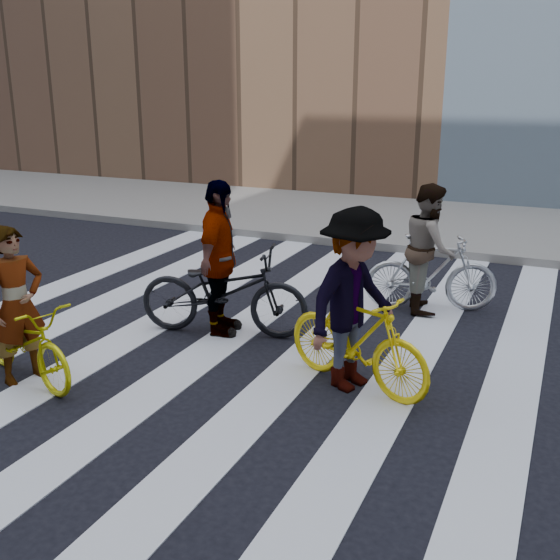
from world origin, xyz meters
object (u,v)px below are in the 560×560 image
Objects in this scene: bike_yellow_left at (25,341)px; bike_dark_rear at (224,291)px; rider_rear at (219,259)px; bike_silver_mid at (431,273)px; rider_right at (353,300)px; bike_yellow_right at (357,339)px; rider_mid at (429,248)px; rider_left at (17,305)px.

bike_yellow_left is 0.80× the size of bike_dark_rear.
bike_silver_mid is at bearing -61.55° from rider_rear.
rider_right reaches higher than bike_silver_mid.
rider_rear is at bearing 89.56° from bike_yellow_right.
rider_mid is (3.31, 3.93, 0.43)m from bike_yellow_left.
bike_yellow_left is at bearing -72.98° from rider_left.
rider_left reaches higher than bike_yellow_right.
bike_yellow_right reaches higher than bike_yellow_left.
rider_mid reaches higher than bike_yellow_left.
bike_yellow_right is 0.91× the size of rider_rear.
rider_rear is (1.19, 2.00, 0.51)m from bike_yellow_left.
bike_silver_mid is 0.92× the size of rider_rear.
bike_dark_rear is at bearing -15.77° from rider_left.
bike_silver_mid is at bearing -23.58° from bike_yellow_left.
bike_yellow_right is 2.08m from bike_dark_rear.
rider_left reaches higher than bike_silver_mid.
bike_yellow_right is at bearing -123.79° from rider_rear.
rider_rear is at bearing -14.74° from rider_left.
bike_yellow_left is 0.88× the size of rider_rear.
rider_left is 0.88× the size of rider_right.
bike_yellow_left is at bearing 136.22° from rider_rear.
rider_rear is at bearing -13.69° from bike_yellow_left.
rider_mid is at bearing -23.16° from bike_yellow_left.
rider_right is at bearing 110.28° from bike_yellow_right.
rider_right is at bearing -124.79° from bike_dark_rear.
rider_mid reaches higher than rider_left.
rider_rear is at bearing 89.08° from rider_right.
bike_silver_mid is 2.87m from bike_dark_rear.
rider_rear reaches higher than rider_left.
bike_dark_rear is 1.28× the size of rider_left.
bike_silver_mid is at bearing -24.00° from rider_left.
bike_yellow_left is 0.97× the size of bike_yellow_right.
rider_rear reaches higher than bike_yellow_right.
bike_silver_mid is at bearing 16.18° from bike_yellow_right.
bike_silver_mid is (3.36, 3.93, 0.09)m from bike_yellow_left.
rider_left is (-3.22, -1.24, 0.30)m from bike_yellow_right.
rider_left is at bearing 135.17° from rider_rear.
rider_rear is (-1.99, 0.75, 0.43)m from bike_yellow_right.
rider_left is 5.17m from rider_mid.
bike_dark_rear is 2.39m from rider_left.
rider_mid reaches higher than bike_dark_rear.
bike_dark_rear is 1.10× the size of rider_rear.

